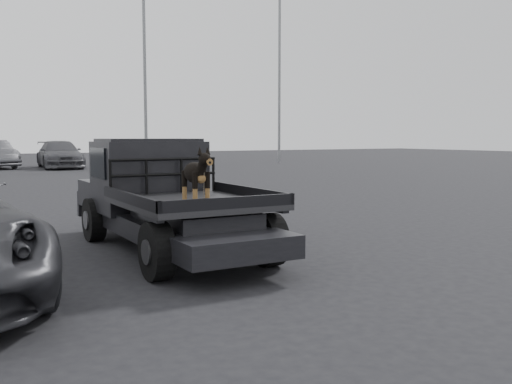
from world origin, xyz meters
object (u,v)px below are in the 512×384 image
dog (196,177)px  distant_car_b (60,154)px  flatbed_ute (169,223)px  floodlight_far (279,54)px  floodlight_mid (144,50)px

dog → distant_car_b: dog is taller
distant_car_b → dog: bearing=-94.1°
flatbed_ute → floodlight_far: 32.41m
dog → floodlight_mid: floodlight_mid is taller
dog → floodlight_mid: size_ratio=0.06×
distant_car_b → floodlight_far: size_ratio=0.39×
flatbed_ute → floodlight_far: size_ratio=0.39×
dog → flatbed_ute: bearing=83.3°
flatbed_ute → dog: size_ratio=7.30×
flatbed_ute → dog: dog is taller
flatbed_ute → distant_car_b: bearing=82.8°
dog → floodlight_far: (18.41, 27.28, 6.26)m
dog → distant_car_b: bearing=82.8°
dog → distant_car_b: (3.44, 27.46, -0.50)m
flatbed_ute → distant_car_b: size_ratio=0.99×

